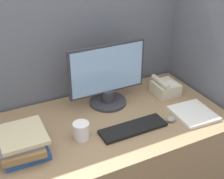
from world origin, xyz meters
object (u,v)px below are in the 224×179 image
object	(u,v)px
coffee_cup	(81,131)
desk_telephone	(165,88)
monitor	(108,79)
mouse	(171,119)
keyboard	(133,128)
book_stack	(22,142)

from	to	relation	value
coffee_cup	desk_telephone	bearing A→B (deg)	15.94
monitor	mouse	xyz separation A→B (m)	(0.25, -0.36, -0.16)
coffee_cup	desk_telephone	size ratio (longest dim) A/B	0.54
desk_telephone	mouse	bearing A→B (deg)	-118.12
keyboard	desk_telephone	world-z (taller)	desk_telephone
mouse	desk_telephone	bearing A→B (deg)	61.88
mouse	coffee_cup	world-z (taller)	coffee_cup
coffee_cup	desk_telephone	distance (m)	0.71
monitor	book_stack	size ratio (longest dim) A/B	1.60
mouse	monitor	bearing A→B (deg)	124.68
monitor	coffee_cup	distance (m)	0.41
coffee_cup	book_stack	size ratio (longest dim) A/B	0.31
monitor	book_stack	bearing A→B (deg)	-159.55
book_stack	desk_telephone	bearing A→B (deg)	8.72
book_stack	desk_telephone	distance (m)	1.01
desk_telephone	keyboard	bearing A→B (deg)	-147.11
monitor	mouse	bearing A→B (deg)	-55.32
keyboard	coffee_cup	bearing A→B (deg)	168.51
monitor	coffee_cup	bearing A→B (deg)	-137.30
keyboard	monitor	bearing A→B (deg)	90.42
monitor	keyboard	bearing A→B (deg)	-89.58
keyboard	book_stack	size ratio (longest dim) A/B	1.24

